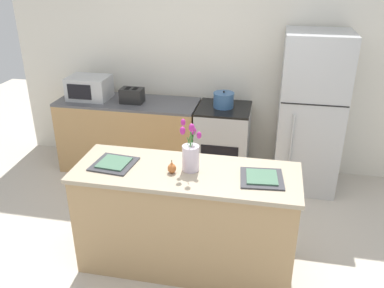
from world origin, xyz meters
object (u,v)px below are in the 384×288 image
at_px(cooking_pot, 224,100).
at_px(microwave, 89,88).
at_px(refrigerator, 310,114).
at_px(toaster, 132,95).
at_px(stove_range, 223,143).
at_px(flower_vase, 191,155).
at_px(pear_figurine, 172,168).
at_px(plate_setting_left, 114,163).
at_px(plate_setting_right, 262,178).

bearing_deg(cooking_pot, microwave, -179.60).
height_order(refrigerator, toaster, refrigerator).
xyz_separation_m(stove_range, cooking_pot, (-0.01, 0.01, 0.53)).
distance_m(flower_vase, pear_figurine, 0.18).
height_order(flower_vase, toaster, flower_vase).
xyz_separation_m(pear_figurine, plate_setting_left, (-0.50, 0.04, -0.03)).
relative_size(stove_range, flower_vase, 2.13).
bearing_deg(toaster, refrigerator, 1.22).
bearing_deg(plate_setting_right, refrigerator, 74.22).
bearing_deg(pear_figurine, microwave, 130.88).
height_order(flower_vase, pear_figurine, flower_vase).
bearing_deg(plate_setting_left, stove_range, 66.69).
bearing_deg(flower_vase, plate_setting_right, -4.02).
bearing_deg(microwave, toaster, -4.36).
height_order(refrigerator, flower_vase, refrigerator).
xyz_separation_m(flower_vase, plate_setting_right, (0.56, -0.04, -0.12)).
xyz_separation_m(stove_range, plate_setting_right, (0.49, -1.61, 0.48)).
relative_size(stove_range, toaster, 3.18).
distance_m(flower_vase, toaster, 1.84).
bearing_deg(microwave, cooking_pot, 0.40).
bearing_deg(flower_vase, stove_range, 87.60).
relative_size(plate_setting_left, plate_setting_right, 1.00).
bearing_deg(microwave, plate_setting_right, -37.20).
bearing_deg(toaster, cooking_pot, 2.83).
bearing_deg(flower_vase, refrigerator, 57.14).
distance_m(plate_setting_left, toaster, 1.62).
height_order(toaster, microwave, microwave).
bearing_deg(refrigerator, pear_figurine, -124.80).
bearing_deg(cooking_pot, plate_setting_right, -72.73).
bearing_deg(plate_setting_right, microwave, 142.80).
relative_size(toaster, cooking_pot, 1.18).
xyz_separation_m(plate_setting_right, toaster, (-1.57, 1.57, 0.05)).
relative_size(pear_figurine, cooking_pot, 0.47).
relative_size(flower_vase, plate_setting_right, 1.19).
relative_size(stove_range, microwave, 1.85).
distance_m(plate_setting_right, microwave, 2.67).
bearing_deg(refrigerator, flower_vase, -122.86).
bearing_deg(microwave, refrigerator, 0.03).
relative_size(refrigerator, microwave, 3.68).
bearing_deg(stove_range, plate_setting_right, -72.95).
height_order(stove_range, microwave, microwave).
xyz_separation_m(cooking_pot, microwave, (-1.62, -0.01, 0.05)).
bearing_deg(toaster, stove_range, 2.25).
height_order(stove_range, toaster, toaster).
bearing_deg(pear_figurine, plate_setting_right, 3.34).
bearing_deg(plate_setting_right, stove_range, 107.05).
xyz_separation_m(flower_vase, toaster, (-1.01, 1.53, -0.07)).
bearing_deg(toaster, plate_setting_left, -76.16).
height_order(plate_setting_left, plate_setting_right, same).
distance_m(refrigerator, microwave, 2.58).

